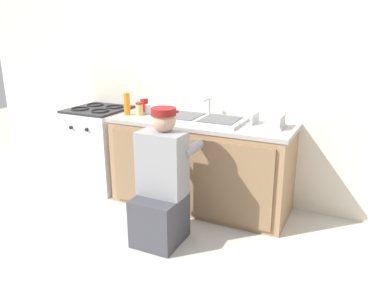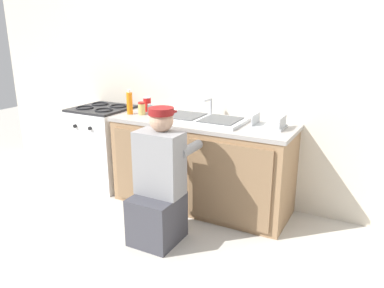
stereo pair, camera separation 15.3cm
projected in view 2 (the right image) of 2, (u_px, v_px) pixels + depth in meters
The scene contains 12 objects.
ground_plane at pixel (187, 217), 3.50m from camera, with size 12.00×12.00×0.00m, color beige.
back_wall at pixel (218, 75), 3.68m from camera, with size 6.00×0.10×2.50m, color beige.
counter_cabinet at pixel (201, 166), 3.62m from camera, with size 1.71×0.62×0.83m.
countertop at pixel (202, 123), 3.51m from camera, with size 1.75×0.62×0.04m, color #9E9993.
sink_double_basin at pixel (202, 119), 3.50m from camera, with size 0.80×0.44×0.19m.
stove_range at pixel (104, 146), 4.17m from camera, with size 0.58×0.62×0.89m.
plumber_person at pixel (159, 187), 3.02m from camera, with size 0.42×0.61×1.10m.
condiment_jar at pixel (142, 108), 3.75m from camera, with size 0.07×0.07×0.13m.
water_glass at pixel (150, 109), 3.79m from camera, with size 0.06×0.06×0.10m.
soda_cup_red at pixel (147, 104), 3.89m from camera, with size 0.08×0.08×0.15m.
dish_rack_tray at pixel (269, 125), 3.25m from camera, with size 0.28×0.22×0.11m.
soap_bottle_orange at pixel (130, 103), 3.76m from camera, with size 0.06×0.06×0.25m.
Camera 2 is at (1.52, -2.75, 1.68)m, focal length 35.00 mm.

